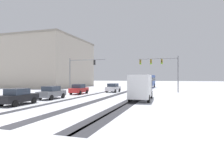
{
  "coord_description": "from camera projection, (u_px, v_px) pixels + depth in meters",
  "views": [
    {
      "loc": [
        9.1,
        -9.15,
        2.69
      ],
      "look_at": [
        0.0,
        19.72,
        2.8
      ],
      "focal_mm": 30.68,
      "sensor_mm": 36.0,
      "label": 1
    }
  ],
  "objects": [
    {
      "name": "box_truck_delivery",
      "position": [
        141.0,
        86.0,
        23.0
      ],
      "size": [
        2.52,
        7.48,
        3.02
      ],
      "color": "black",
      "rests_on": "ground"
    },
    {
      "name": "traffic_signal_near_left",
      "position": [
        80.0,
        68.0,
        36.95
      ],
      "size": [
        7.52,
        0.4,
        6.5
      ],
      "color": "slate",
      "rests_on": "ground"
    },
    {
      "name": "ground_plane",
      "position": [
        13.0,
        122.0,
        11.46
      ],
      "size": [
        300.0,
        300.0,
        0.0
      ],
      "primitive_type": "plane",
      "color": "silver"
    },
    {
      "name": "sidewalk_kerb_right",
      "position": [
        196.0,
        103.0,
        20.1
      ],
      "size": [
        4.0,
        30.99,
        0.12
      ],
      "primitive_type": "cube",
      "color": "white",
      "rests_on": "ground"
    },
    {
      "name": "wheel_track_right_lane",
      "position": [
        137.0,
        100.0,
        23.4
      ],
      "size": [
        1.06,
        30.99,
        0.01
      ],
      "primitive_type": "cube",
      "color": "#38383D",
      "rests_on": "ground"
    },
    {
      "name": "office_building_far_left_block",
      "position": [
        42.0,
        64.0,
        57.92
      ],
      "size": [
        25.18,
        22.12,
        13.97
      ],
      "color": "#A89E8E",
      "rests_on": "ground"
    },
    {
      "name": "car_white_lead",
      "position": [
        113.0,
        88.0,
        35.43
      ],
      "size": [
        1.96,
        4.17,
        1.62
      ],
      "color": "silver",
      "rests_on": "ground"
    },
    {
      "name": "car_grey_third",
      "position": [
        52.0,
        93.0,
        24.12
      ],
      "size": [
        1.85,
        4.11,
        1.62
      ],
      "color": "slate",
      "rests_on": "ground"
    },
    {
      "name": "car_black_fourth",
      "position": [
        18.0,
        97.0,
        18.9
      ],
      "size": [
        1.86,
        4.11,
        1.62
      ],
      "color": "black",
      "rests_on": "ground"
    },
    {
      "name": "wheel_track_oncoming",
      "position": [
        104.0,
        98.0,
        24.7
      ],
      "size": [
        1.11,
        30.99,
        0.01
      ],
      "primitive_type": "cube",
      "color": "#38383D",
      "rests_on": "ground"
    },
    {
      "name": "traffic_signal_near_right",
      "position": [
        162.0,
        66.0,
        34.03
      ],
      "size": [
        6.97,
        0.82,
        6.5
      ],
      "color": "slate",
      "rests_on": "ground"
    },
    {
      "name": "bus_oncoming",
      "position": [
        149.0,
        80.0,
        52.13
      ],
      "size": [
        2.75,
        11.02,
        3.38
      ],
      "color": "#284793",
      "rests_on": "ground"
    },
    {
      "name": "wheel_track_center",
      "position": [
        131.0,
        99.0,
        23.63
      ],
      "size": [
        0.93,
        30.99,
        0.01
      ],
      "primitive_type": "cube",
      "color": "#38383D",
      "rests_on": "ground"
    },
    {
      "name": "wheel_track_left_lane",
      "position": [
        78.0,
        98.0,
        25.81
      ],
      "size": [
        0.85,
        30.99,
        0.01
      ],
      "primitive_type": "cube",
      "color": "#38383D",
      "rests_on": "ground"
    },
    {
      "name": "car_red_second",
      "position": [
        79.0,
        89.0,
        31.34
      ],
      "size": [
        1.91,
        4.14,
        1.62
      ],
      "color": "red",
      "rests_on": "ground"
    }
  ]
}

